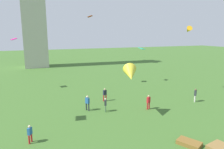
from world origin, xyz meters
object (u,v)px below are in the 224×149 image
object	(u,v)px
person_4	(105,104)
kite_flying_1	(130,74)
person_3	(30,133)
kite_flying_3	(90,16)
person_5	(148,101)
kite_bundle_0	(189,143)
person_0	(87,102)
person_2	(105,94)
kite_flying_2	(188,30)
kite_flying_5	(14,39)
kite_bundle_2	(218,147)
person_1	(195,94)
kite_flying_0	(142,49)

from	to	relation	value
person_4	kite_flying_1	distance (m)	5.00
person_3	kite_flying_3	size ratio (longest dim) A/B	1.14
person_5	kite_bundle_0	xyz separation A→B (m)	(-1.34, -8.31, -0.82)
person_0	person_5	distance (m)	7.33
person_3	person_2	bearing A→B (deg)	161.58
person_0	person_3	bearing A→B (deg)	-79.03
person_0	kite_flying_2	size ratio (longest dim) A/B	1.13
kite_flying_5	kite_bundle_0	xyz separation A→B (m)	(13.56, -23.70, -8.04)
person_4	kite_bundle_2	distance (m)	12.18
person_1	person_4	world-z (taller)	person_1
person_1	kite_flying_2	bearing A→B (deg)	24.70
kite_flying_1	kite_bundle_2	bearing A→B (deg)	-45.52
person_3	kite_flying_3	world-z (taller)	kite_flying_3
person_4	kite_bundle_0	distance (m)	10.26
kite_flying_0	kite_flying_3	bearing A→B (deg)	-27.97
kite_flying_1	person_2	bearing A→B (deg)	116.52
person_3	kite_flying_1	size ratio (longest dim) A/B	0.55
person_5	kite_flying_2	xyz separation A→B (m)	(9.61, 4.63, 8.54)
kite_flying_0	kite_bundle_0	size ratio (longest dim) A/B	0.76
person_3	person_5	xyz separation A→B (m)	(13.37, 2.95, 0.11)
person_1	kite_bundle_2	xyz separation A→B (m)	(-6.89, -9.59, -0.87)
kite_flying_1	kite_flying_5	distance (m)	20.66
person_5	kite_flying_0	world-z (taller)	kite_flying_0
person_3	kite_flying_5	size ratio (longest dim) A/B	1.16
person_2	kite_flying_5	distance (m)	16.89
kite_flying_1	person_5	bearing A→B (deg)	43.08
kite_flying_0	kite_flying_1	xyz separation A→B (m)	(-9.67, -14.08, -1.51)
kite_flying_1	kite_flying_5	xyz separation A→B (m)	(-11.71, 16.69, 3.39)
person_2	person_4	world-z (taller)	person_2
person_1	kite_flying_0	size ratio (longest dim) A/B	1.29
kite_flying_0	kite_flying_2	world-z (taller)	kite_flying_2
kite_bundle_2	kite_flying_1	bearing A→B (deg)	113.45
person_0	person_1	bearing A→B (deg)	51.78
person_5	kite_flying_1	xyz separation A→B (m)	(-3.20, -1.29, 3.83)
person_3	kite_flying_5	bearing A→B (deg)	-143.05
person_5	kite_flying_5	world-z (taller)	kite_flying_5
person_1	kite_bundle_2	size ratio (longest dim) A/B	1.06
person_2	person_4	distance (m)	3.92
kite_bundle_0	kite_flying_0	bearing A→B (deg)	69.67
kite_flying_1	kite_flying_5	bearing A→B (deg)	146.07
person_5	person_1	bearing A→B (deg)	155.48
kite_flying_2	kite_flying_5	distance (m)	26.80
person_3	kite_flying_2	size ratio (longest dim) A/B	0.97
person_3	kite_bundle_0	distance (m)	13.19
person_3	kite_bundle_0	bearing A→B (deg)	98.18
kite_flying_0	kite_flying_5	distance (m)	21.62
kite_flying_3	person_1	bearing A→B (deg)	62.59
kite_bundle_2	kite_flying_5	bearing A→B (deg)	121.48
person_3	kite_flying_1	distance (m)	11.04
kite_flying_5	kite_bundle_0	distance (m)	28.46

